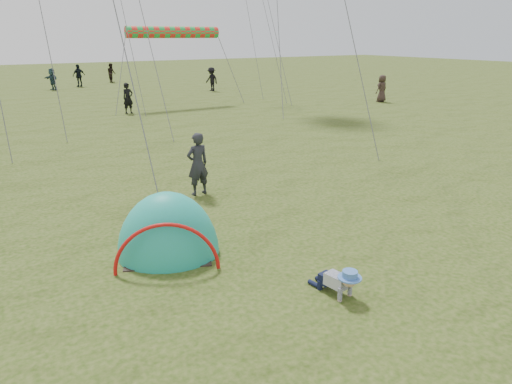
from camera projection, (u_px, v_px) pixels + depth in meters
ground at (288, 287)px, 7.48m from camera, size 140.00×140.00×0.00m
crawling_toddler at (339, 281)px, 7.16m from camera, size 0.58×0.74×0.52m
popup_tent at (169, 254)px, 8.61m from camera, size 2.35×2.18×2.44m
standing_adult at (198, 164)px, 11.58m from camera, size 0.62×0.44×1.62m
crowd_person_0 at (128, 98)px, 23.89m from camera, size 0.65×0.50×1.59m
crowd_person_3 at (212, 79)px, 33.73m from camera, size 0.95×1.24×1.70m
crowd_person_4 at (382, 88)px, 28.10m from camera, size 0.83×0.57×1.63m
crowd_person_7 at (111, 73)px, 39.92m from camera, size 0.74×0.88×1.64m
crowd_person_8 at (79, 76)px, 36.40m from camera, size 1.11×0.70×1.76m
crowd_person_11 at (52, 79)px, 34.31m from camera, size 1.00×1.55×1.60m
rainbow_tube_kite at (174, 32)px, 25.87m from camera, size 5.45×0.64×0.64m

